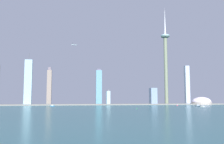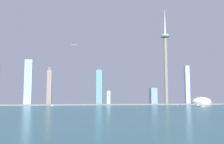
{
  "view_description": "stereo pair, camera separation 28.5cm",
  "coord_description": "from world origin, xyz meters",
  "px_view_note": "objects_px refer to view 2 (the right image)",
  "views": [
    {
      "loc": [
        -123.23,
        -410.83,
        25.83
      ],
      "look_at": [
        35.09,
        475.1,
        117.39
      ],
      "focal_mm": 40.39,
      "sensor_mm": 36.0,
      "label": 1
    },
    {
      "loc": [
        -122.95,
        -410.88,
        25.83
      ],
      "look_at": [
        35.09,
        475.1,
        117.39
      ],
      "focal_mm": 40.39,
      "sensor_mm": 36.0,
      "label": 2
    }
  ],
  "objects_px": {
    "skyscraper_1": "(108,98)",
    "skyscraper_2": "(99,87)",
    "stadium_dome": "(202,102)",
    "skyscraper_5": "(49,87)",
    "skyscraper_0": "(153,96)",
    "observation_tower": "(166,58)",
    "airplane": "(74,45)",
    "skyscraper_6": "(187,85)",
    "boat_1": "(198,106)",
    "channel_buoy_0": "(137,108)",
    "boat_0": "(177,105)",
    "skyscraper_4": "(28,82)",
    "boat_2": "(52,106)",
    "boat_4": "(202,106)"
  },
  "relations": [
    {
      "from": "boat_2",
      "to": "boat_0",
      "type": "bearing_deg",
      "value": -0.74
    },
    {
      "from": "stadium_dome",
      "to": "boat_2",
      "type": "bearing_deg",
      "value": -170.31
    },
    {
      "from": "stadium_dome",
      "to": "skyscraper_5",
      "type": "bearing_deg",
      "value": 171.21
    },
    {
      "from": "skyscraper_1",
      "to": "boat_1",
      "type": "bearing_deg",
      "value": -38.76
    },
    {
      "from": "channel_buoy_0",
      "to": "boat_4",
      "type": "bearing_deg",
      "value": 23.56
    },
    {
      "from": "boat_0",
      "to": "skyscraper_2",
      "type": "bearing_deg",
      "value": -107.59
    },
    {
      "from": "observation_tower",
      "to": "skyscraper_6",
      "type": "height_order",
      "value": "observation_tower"
    },
    {
      "from": "skyscraper_0",
      "to": "stadium_dome",
      "type": "bearing_deg",
      "value": -8.35
    },
    {
      "from": "skyscraper_4",
      "to": "boat_0",
      "type": "height_order",
      "value": "skyscraper_4"
    },
    {
      "from": "boat_1",
      "to": "airplane",
      "type": "height_order",
      "value": "airplane"
    },
    {
      "from": "boat_1",
      "to": "channel_buoy_0",
      "type": "distance_m",
      "value": 266.49
    },
    {
      "from": "channel_buoy_0",
      "to": "boat_1",
      "type": "bearing_deg",
      "value": 31.73
    },
    {
      "from": "skyscraper_4",
      "to": "boat_4",
      "type": "distance_m",
      "value": 561.54
    },
    {
      "from": "skyscraper_1",
      "to": "skyscraper_4",
      "type": "distance_m",
      "value": 279.72
    },
    {
      "from": "stadium_dome",
      "to": "skyscraper_2",
      "type": "relative_size",
      "value": 0.52
    },
    {
      "from": "skyscraper_1",
      "to": "skyscraper_2",
      "type": "bearing_deg",
      "value": 105.16
    },
    {
      "from": "skyscraper_6",
      "to": "boat_2",
      "type": "height_order",
      "value": "skyscraper_6"
    },
    {
      "from": "skyscraper_6",
      "to": "boat_1",
      "type": "relative_size",
      "value": 8.23
    },
    {
      "from": "boat_0",
      "to": "boat_1",
      "type": "height_order",
      "value": "boat_1"
    },
    {
      "from": "skyscraper_2",
      "to": "skyscraper_6",
      "type": "relative_size",
      "value": 0.92
    },
    {
      "from": "skyscraper_1",
      "to": "channel_buoy_0",
      "type": "bearing_deg",
      "value": -88.03
    },
    {
      "from": "stadium_dome",
      "to": "channel_buoy_0",
      "type": "bearing_deg",
      "value": -137.05
    },
    {
      "from": "skyscraper_6",
      "to": "boat_2",
      "type": "bearing_deg",
      "value": -165.28
    },
    {
      "from": "skyscraper_4",
      "to": "skyscraper_0",
      "type": "bearing_deg",
      "value": 0.4
    },
    {
      "from": "boat_0",
      "to": "airplane",
      "type": "relative_size",
      "value": 0.54
    },
    {
      "from": "skyscraper_1",
      "to": "skyscraper_6",
      "type": "distance_m",
      "value": 318.0
    },
    {
      "from": "boat_1",
      "to": "boat_4",
      "type": "xyz_separation_m",
      "value": [
        -12.8,
        -46.9,
        -0.07
      ]
    },
    {
      "from": "skyscraper_2",
      "to": "airplane",
      "type": "distance_m",
      "value": 196.32
    },
    {
      "from": "skyscraper_1",
      "to": "skyscraper_5",
      "type": "relative_size",
      "value": 0.39
    },
    {
      "from": "stadium_dome",
      "to": "skyscraper_1",
      "type": "relative_size",
      "value": 1.34
    },
    {
      "from": "boat_2",
      "to": "boat_4",
      "type": "distance_m",
      "value": 431.85
    },
    {
      "from": "stadium_dome",
      "to": "skyscraper_5",
      "type": "relative_size",
      "value": 0.52
    },
    {
      "from": "observation_tower",
      "to": "skyscraper_4",
      "type": "relative_size",
      "value": 2.13
    },
    {
      "from": "boat_1",
      "to": "skyscraper_4",
      "type": "bearing_deg",
      "value": -179.53
    },
    {
      "from": "skyscraper_4",
      "to": "boat_4",
      "type": "bearing_deg",
      "value": -26.02
    },
    {
      "from": "observation_tower",
      "to": "stadium_dome",
      "type": "bearing_deg",
      "value": -21.26
    },
    {
      "from": "skyscraper_4",
      "to": "channel_buoy_0",
      "type": "height_order",
      "value": "skyscraper_4"
    },
    {
      "from": "stadium_dome",
      "to": "observation_tower",
      "type": "bearing_deg",
      "value": 158.74
    },
    {
      "from": "skyscraper_4",
      "to": "skyscraper_6",
      "type": "xyz_separation_m",
      "value": [
        588.04,
        16.75,
        -2.98
      ]
    },
    {
      "from": "observation_tower",
      "to": "boat_4",
      "type": "distance_m",
      "value": 320.62
    },
    {
      "from": "skyscraper_4",
      "to": "boat_2",
      "type": "xyz_separation_m",
      "value": [
        87.98,
        -114.61,
        -76.14
      ]
    },
    {
      "from": "skyscraper_4",
      "to": "boat_2",
      "type": "distance_m",
      "value": 163.32
    },
    {
      "from": "stadium_dome",
      "to": "boat_1",
      "type": "relative_size",
      "value": 3.97
    },
    {
      "from": "skyscraper_5",
      "to": "airplane",
      "type": "xyz_separation_m",
      "value": [
        87.22,
        -75.92,
        144.29
      ]
    },
    {
      "from": "airplane",
      "to": "skyscraper_6",
      "type": "bearing_deg",
      "value": -52.1
    },
    {
      "from": "skyscraper_1",
      "to": "skyscraper_4",
      "type": "relative_size",
      "value": 0.3
    },
    {
      "from": "stadium_dome",
      "to": "channel_buoy_0",
      "type": "relative_size",
      "value": 24.65
    },
    {
      "from": "skyscraper_1",
      "to": "skyscraper_5",
      "type": "bearing_deg",
      "value": 161.68
    },
    {
      "from": "skyscraper_2",
      "to": "skyscraper_6",
      "type": "bearing_deg",
      "value": -10.47
    },
    {
      "from": "observation_tower",
      "to": "airplane",
      "type": "xyz_separation_m",
      "value": [
        -352.4,
        -35.73,
        30.78
      ]
    }
  ]
}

